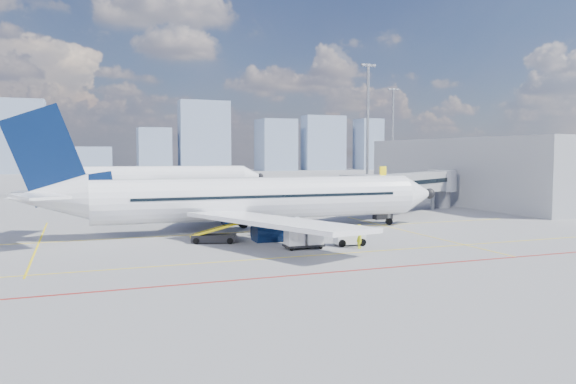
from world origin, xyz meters
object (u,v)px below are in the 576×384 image
object	(u,v)px
belt_loader	(215,236)
cargo_dolly	(304,237)
baggage_tug	(348,236)
ramp_worker	(360,236)
main_aircraft	(242,200)
second_aircraft	(148,178)

from	to	relation	value
belt_loader	cargo_dolly	bearing A→B (deg)	-23.11
baggage_tug	ramp_worker	distance (m)	1.61
main_aircraft	cargo_dolly	world-z (taller)	main_aircraft
baggage_tug	cargo_dolly	bearing A→B (deg)	-171.55
main_aircraft	ramp_worker	world-z (taller)	main_aircraft
main_aircraft	second_aircraft	size ratio (longest dim) A/B	1.02
second_aircraft	belt_loader	distance (m)	58.87
main_aircraft	baggage_tug	xyz separation A→B (m)	(6.09, -10.94, -2.39)
cargo_dolly	main_aircraft	bearing A→B (deg)	101.57
cargo_dolly	belt_loader	xyz separation A→B (m)	(-6.02, 5.55, -0.39)
main_aircraft	second_aircraft	distance (m)	53.25
second_aircraft	belt_loader	bearing A→B (deg)	-84.40
second_aircraft	belt_loader	world-z (taller)	second_aircraft
cargo_dolly	ramp_worker	size ratio (longest dim) A/B	1.67
main_aircraft	belt_loader	size ratio (longest dim) A/B	7.88
second_aircraft	baggage_tug	distance (m)	64.77
second_aircraft	ramp_worker	distance (m)	66.36
belt_loader	ramp_worker	size ratio (longest dim) A/B	2.82
main_aircraft	belt_loader	world-z (taller)	main_aircraft
belt_loader	second_aircraft	bearing A→B (deg)	108.38
belt_loader	ramp_worker	world-z (taller)	belt_loader
baggage_tug	cargo_dolly	world-z (taller)	cargo_dolly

